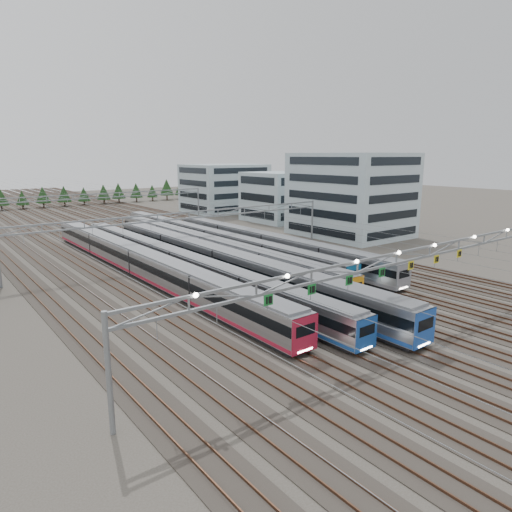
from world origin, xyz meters
TOP-DOWN VIEW (x-y plane):
  - ground at (0.00, 0.00)m, footprint 400.00×400.00m
  - track_bed at (0.00, 100.00)m, footprint 54.00×260.00m
  - train_a at (-11.25, 34.69)m, footprint 2.92×68.56m
  - train_b at (-6.75, 31.47)m, footprint 2.67×67.74m
  - train_c at (-2.25, 27.06)m, footprint 3.03×64.18m
  - train_d at (2.25, 38.40)m, footprint 2.79×63.69m
  - train_e at (6.75, 44.44)m, footprint 2.69×67.49m
  - train_f at (11.25, 33.39)m, footprint 2.91×53.74m
  - gantry_near at (-0.05, -0.12)m, footprint 56.36×0.61m
  - gantry_mid at (0.00, 40.00)m, footprint 56.36×0.36m
  - gantry_far at (0.00, 85.00)m, footprint 56.36×0.36m
  - depot_bldg_south at (38.49, 39.31)m, footprint 18.00×22.00m
  - depot_bldg_mid at (40.37, 65.26)m, footprint 14.00×16.00m
  - depot_bldg_north at (40.82, 91.16)m, footprint 22.00×18.00m
  - treeline at (5.40, 134.89)m, footprint 106.40×5.60m

SIDE VIEW (x-z plane):
  - ground at x=0.00m, z-range 0.00..0.00m
  - track_bed at x=0.00m, z-range -1.22..4.20m
  - train_b at x=-6.75m, z-range 0.25..3.72m
  - train_e at x=6.75m, z-range 0.25..3.75m
  - train_d at x=2.25m, z-range 0.25..3.88m
  - train_f at x=11.25m, z-range 0.25..4.05m
  - train_a at x=-11.25m, z-range 0.25..4.06m
  - train_c at x=-2.25m, z-range 0.25..4.21m
  - treeline at x=5.40m, z-range 0.72..7.74m
  - depot_bldg_mid at x=40.37m, z-range 0.00..12.54m
  - gantry_mid at x=0.00m, z-range 2.39..10.39m
  - gantry_far at x=0.00m, z-range 2.39..10.39m
  - depot_bldg_north at x=40.82m, z-range 0.00..14.12m
  - gantry_near at x=-0.05m, z-range 3.05..11.13m
  - depot_bldg_south at x=38.49m, z-range 0.00..17.30m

